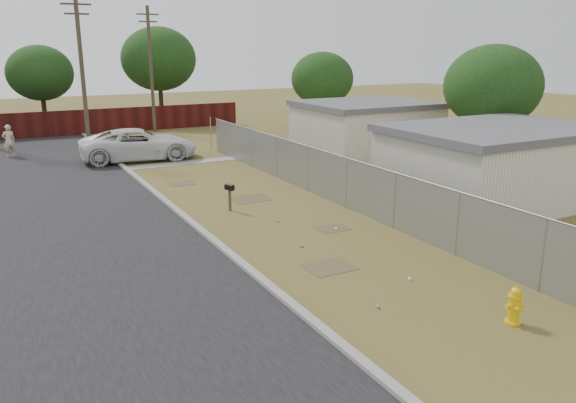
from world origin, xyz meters
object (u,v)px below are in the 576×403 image
fire_hydrant (515,306)px  mailbox (230,190)px  pickup_truck (139,144)px  pedestrian (9,141)px

fire_hydrant → mailbox: size_ratio=0.87×
fire_hydrant → pickup_truck: bearing=96.8°
fire_hydrant → pickup_truck: size_ratio=0.15×
fire_hydrant → mailbox: (-2.20, 11.67, 0.41)m
fire_hydrant → pedestrian: bearing=108.1°
fire_hydrant → pickup_truck: (-2.79, 23.50, 0.45)m
mailbox → pedestrian: 17.76m
pickup_truck → fire_hydrant: bearing=-166.8°
pickup_truck → pedestrian: (-6.38, 4.51, 0.04)m
pedestrian → pickup_truck: bearing=134.2°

